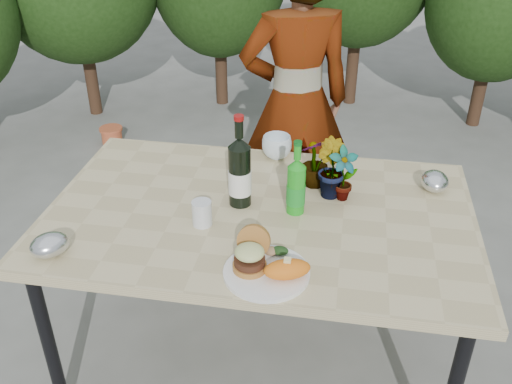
% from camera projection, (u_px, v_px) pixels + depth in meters
% --- Properties ---
extents(ground, '(80.00, 80.00, 0.00)m').
position_uv_depth(ground, '(259.00, 351.00, 2.54)').
color(ground, slate).
rests_on(ground, ground).
extents(patio_table, '(1.60, 1.00, 0.75)m').
position_uv_depth(patio_table, '(260.00, 223.00, 2.18)').
color(patio_table, tan).
rests_on(patio_table, ground).
extents(shrub_hedge, '(6.94, 5.01, 2.07)m').
position_uv_depth(shrub_hedge, '(358.00, 11.00, 3.25)').
color(shrub_hedge, '#382316').
rests_on(shrub_hedge, ground).
extents(dinner_plate, '(0.28, 0.28, 0.01)m').
position_uv_depth(dinner_plate, '(267.00, 272.00, 1.82)').
color(dinner_plate, white).
rests_on(dinner_plate, patio_table).
extents(burger_stack, '(0.11, 0.16, 0.11)m').
position_uv_depth(burger_stack, '(251.00, 254.00, 1.82)').
color(burger_stack, '#B7722D').
rests_on(burger_stack, dinner_plate).
extents(sweet_potato, '(0.17, 0.12, 0.06)m').
position_uv_depth(sweet_potato, '(287.00, 269.00, 1.78)').
color(sweet_potato, orange).
rests_on(sweet_potato, dinner_plate).
extents(grilled_veg, '(0.08, 0.05, 0.03)m').
position_uv_depth(grilled_veg, '(276.00, 251.00, 1.89)').
color(grilled_veg, olive).
rests_on(grilled_veg, dinner_plate).
extents(wine_bottle, '(0.09, 0.09, 0.37)m').
position_uv_depth(wine_bottle, '(240.00, 173.00, 2.12)').
color(wine_bottle, black).
rests_on(wine_bottle, patio_table).
extents(sparkling_water, '(0.07, 0.07, 0.29)m').
position_uv_depth(sparkling_water, '(296.00, 187.00, 2.09)').
color(sparkling_water, '#1B981C').
rests_on(sparkling_water, patio_table).
extents(plastic_cup, '(0.07, 0.07, 0.09)m').
position_uv_depth(plastic_cup, '(202.00, 213.00, 2.05)').
color(plastic_cup, silver).
rests_on(plastic_cup, patio_table).
extents(seedling_left, '(0.14, 0.11, 0.22)m').
position_uv_depth(seedling_left, '(343.00, 174.00, 2.16)').
color(seedling_left, '#1E551D').
rests_on(seedling_left, patio_table).
extents(seedling_mid, '(0.16, 0.16, 0.23)m').
position_uv_depth(seedling_mid, '(330.00, 169.00, 2.19)').
color(seedling_mid, '#20511B').
rests_on(seedling_mid, patio_table).
extents(seedling_right, '(0.16, 0.16, 0.20)m').
position_uv_depth(seedling_right, '(315.00, 162.00, 2.26)').
color(seedling_right, '#24531C').
rests_on(seedling_right, patio_table).
extents(blue_bowl, '(0.17, 0.17, 0.10)m').
position_uv_depth(blue_bowl, '(277.00, 147.00, 2.49)').
color(blue_bowl, silver).
rests_on(blue_bowl, patio_table).
extents(foil_packet_left, '(0.17, 0.17, 0.08)m').
position_uv_depth(foil_packet_left, '(50.00, 245.00, 1.90)').
color(foil_packet_left, silver).
rests_on(foil_packet_left, patio_table).
extents(foil_packet_right, '(0.11, 0.13, 0.08)m').
position_uv_depth(foil_packet_right, '(435.00, 181.00, 2.26)').
color(foil_packet_right, silver).
rests_on(foil_packet_right, patio_table).
extents(person, '(0.68, 0.56, 1.60)m').
position_uv_depth(person, '(296.00, 103.00, 2.92)').
color(person, '#9B674D').
rests_on(person, ground).
extents(terracotta_pot, '(0.17, 0.17, 0.14)m').
position_uv_depth(terracotta_pot, '(112.00, 136.00, 4.27)').
color(terracotta_pot, '#C35732').
rests_on(terracotta_pot, ground).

